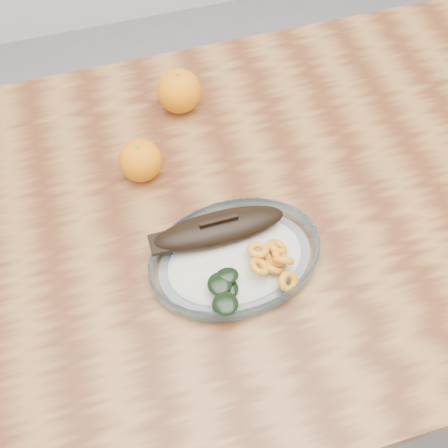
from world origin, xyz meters
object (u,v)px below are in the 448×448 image
at_px(orange_left, 140,161).
at_px(orange_right, 179,91).
at_px(dining_table, 245,239).
at_px(plated_meal, 235,256).

bearing_deg(orange_left, orange_right, 53.31).
bearing_deg(orange_right, dining_table, -78.67).
relative_size(plated_meal, orange_right, 6.31).
bearing_deg(plated_meal, orange_left, 112.25).
distance_m(plated_meal, orange_right, 0.34).
distance_m(dining_table, plated_meal, 0.15).
xyz_separation_m(plated_meal, orange_right, (-0.00, 0.34, 0.02)).
bearing_deg(orange_right, orange_left, -126.69).
bearing_deg(dining_table, orange_left, 141.62).
bearing_deg(orange_left, dining_table, -38.38).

